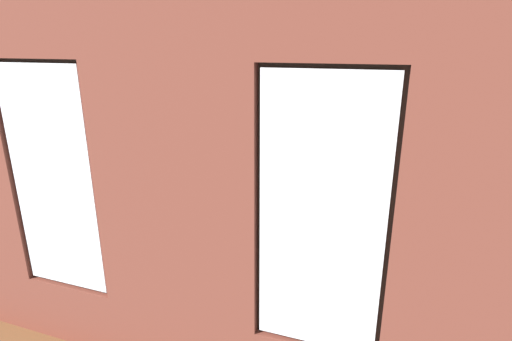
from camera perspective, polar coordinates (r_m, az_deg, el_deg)
ground_plane at (r=5.82m, az=2.59°, el=-9.72°), size 6.24×5.94×0.10m
brick_wall_with_windows at (r=2.94m, az=-11.82°, el=-1.14°), size 5.64×0.30×3.41m
white_wall_right at (r=6.44m, az=-22.31°, el=8.13°), size 0.10×4.94×3.41m
couch_by_window at (r=4.19m, az=-9.75°, el=-15.88°), size 2.03×0.87×0.80m
couch_left at (r=4.87m, az=25.14°, el=-12.30°), size 0.91×1.77×0.80m
coffee_table at (r=5.74m, az=-1.70°, el=-5.24°), size 1.37×0.87×0.44m
cup_ceramic at (r=5.71m, az=-1.71°, el=-4.30°), size 0.08×0.08×0.10m
candle_jar at (r=5.72m, az=2.38°, el=-4.13°), size 0.08×0.08×0.12m
table_plant_small at (r=5.73m, az=-6.04°, el=-3.80°), size 0.11×0.11×0.18m
remote_gray at (r=5.87m, az=-2.90°, el=-4.07°), size 0.11×0.18×0.02m
media_console at (r=6.63m, az=-18.74°, el=-3.87°), size 0.98×0.42×0.60m
tv_flatscreen at (r=6.43m, az=-19.31°, el=1.64°), size 1.04×0.20×0.72m
papasan_chair at (r=7.28m, az=-0.37°, el=0.31°), size 1.15×1.15×0.71m
potted_plant_mid_room_small at (r=5.95m, az=7.84°, el=-5.56°), size 0.29×0.29×0.46m
potted_plant_beside_window_right at (r=4.83m, az=-28.05°, el=-6.29°), size 1.12×0.97×1.35m
potted_plant_by_left_couch at (r=6.02m, az=20.40°, el=-5.38°), size 0.32×0.32×0.62m
potted_plant_near_tv at (r=5.56m, az=-20.31°, el=-6.09°), size 0.51×0.51×0.77m
potted_plant_between_couches at (r=3.60m, az=12.01°, el=-13.71°), size 1.11×0.96×1.39m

